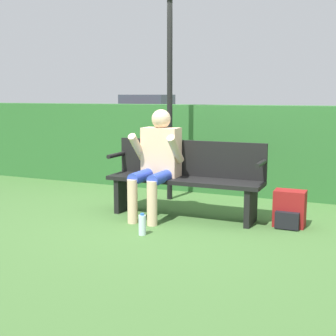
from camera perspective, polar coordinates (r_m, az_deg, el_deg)
The scene contains 8 objects.
ground_plane at distance 5.33m, azimuth 1.92°, elevation -5.97°, with size 40.00×40.00×0.00m, color #426B33.
hedge_back at distance 6.64m, azimuth 6.79°, elevation 2.33°, with size 12.00×0.42×1.23m.
park_bench at distance 5.29m, azimuth 2.19°, elevation -1.10°, with size 1.78×0.42×0.85m.
person_seated at distance 5.25m, azimuth -1.33°, elevation 1.21°, with size 0.56×0.66×1.21m.
backpack at distance 5.07m, azimuth 14.58°, elevation -4.93°, with size 0.32×0.29×0.38m.
water_bottle at distance 4.64m, azimuth -3.16°, elevation -6.92°, with size 0.07×0.07×0.22m.
signpost at distance 6.07m, azimuth 0.19°, elevation 10.75°, with size 0.41×0.09×2.81m.
parked_car at distance 17.68m, azimuth -2.47°, elevation 6.57°, with size 2.29×4.01×1.37m.
Camera 1 is at (1.89, -4.79, 1.37)m, focal length 50.00 mm.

